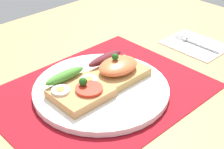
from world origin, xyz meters
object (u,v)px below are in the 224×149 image
(plate, at_px, (101,89))
(napkin, at_px, (195,44))
(sandwich_egg_tomato, at_px, (79,90))
(sandwich_salmon, at_px, (118,68))
(fork, at_px, (194,42))

(plate, height_order, napkin, plate)
(sandwich_egg_tomato, height_order, napkin, sandwich_egg_tomato)
(plate, height_order, sandwich_salmon, sandwich_salmon)
(sandwich_salmon, distance_m, fork, 0.26)
(sandwich_salmon, xyz_separation_m, fork, (0.26, -0.01, -0.03))
(sandwich_egg_tomato, bearing_deg, fork, -1.72)
(napkin, relative_size, fork, 1.11)
(sandwich_egg_tomato, relative_size, fork, 0.81)
(sandwich_salmon, relative_size, napkin, 0.73)
(sandwich_egg_tomato, height_order, fork, sandwich_egg_tomato)
(plate, bearing_deg, sandwich_salmon, 4.71)
(sandwich_egg_tomato, xyz_separation_m, sandwich_salmon, (0.10, -0.00, 0.01))
(plate, bearing_deg, sandwich_egg_tomato, 175.01)
(plate, height_order, sandwich_egg_tomato, sandwich_egg_tomato)
(plate, bearing_deg, fork, -1.17)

